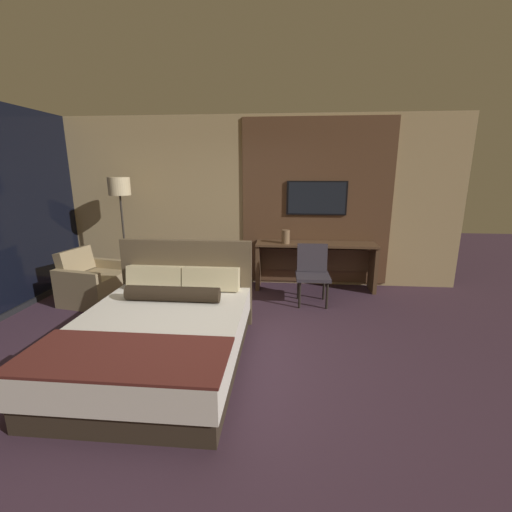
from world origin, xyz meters
TOP-DOWN VIEW (x-y plane):
  - ground_plane at (0.00, 0.00)m, footprint 16.00×16.00m
  - wall_back_tv_panel at (0.17, 2.59)m, footprint 7.20×0.09m
  - bed at (-0.50, -0.09)m, footprint 1.66×2.15m
  - desk at (1.24, 2.34)m, footprint 1.94×0.45m
  - tv at (1.24, 2.52)m, footprint 0.98×0.04m
  - desk_chair at (1.15, 1.73)m, footprint 0.49×0.49m
  - armchair_by_window at (-2.11, 1.45)m, footprint 0.90×0.92m
  - floor_lamp at (-1.89, 2.11)m, footprint 0.34×0.34m
  - vase_tall at (0.75, 2.25)m, footprint 0.13×0.13m

SIDE VIEW (x-z plane):
  - ground_plane at x=0.00m, z-range 0.00..0.00m
  - armchair_by_window at x=-2.11m, z-range -0.13..0.67m
  - bed at x=-0.50m, z-range -0.24..0.84m
  - desk_chair at x=1.15m, z-range 0.08..0.94m
  - desk at x=1.24m, z-range 0.14..0.92m
  - vase_tall at x=0.75m, z-range 0.78..1.00m
  - wall_back_tv_panel at x=0.17m, z-range 0.00..2.80m
  - tv at x=1.24m, z-range 1.21..1.76m
  - floor_lamp at x=-1.89m, z-range 0.62..2.45m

